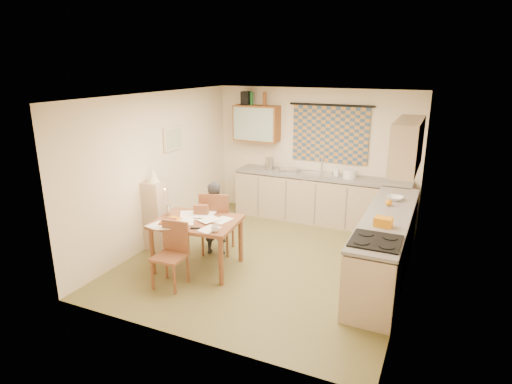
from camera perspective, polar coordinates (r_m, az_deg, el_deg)
The scene contains 44 objects.
floor at distance 6.78m, azimuth 1.76°, elevation -8.96°, with size 4.00×4.50×0.02m, color brown.
ceiling at distance 6.12m, azimuth 1.97°, elevation 12.81°, with size 4.00×4.50×0.02m, color white.
wall_back at distance 8.41m, azimuth 7.79°, elevation 5.08°, with size 4.00×0.02×2.50m, color beige.
wall_front at distance 4.44m, azimuth -9.45°, elevation -5.72°, with size 4.00×0.02×2.50m, color beige.
wall_left at distance 7.32m, azimuth -12.86°, elevation 3.05°, with size 0.02×4.50×2.50m, color beige.
wall_right at distance 5.90m, azimuth 20.20°, elevation -0.85°, with size 0.02×4.50×2.50m, color beige.
window_blind at distance 8.22m, azimuth 9.84°, elevation 7.55°, with size 1.45×0.03×1.05m, color #2F4A69.
curtain_rod at distance 8.14m, azimuth 10.00°, elevation 11.36°, with size 0.04×0.04×1.60m, color black.
wall_cabinet at distance 8.55m, azimuth 0.10°, elevation 9.15°, with size 0.90×0.34×0.70m, color brown.
wall_cabinet_glass at distance 8.40m, azimuth -0.39°, elevation 9.02°, with size 0.84×0.02×0.64m, color #99B2A5.
upper_cabinet_right at distance 6.31m, azimuth 19.54°, elevation 5.93°, with size 0.34×1.30×0.70m, color tan.
framed_print at distance 7.52m, azimuth -11.01°, elevation 7.03°, with size 0.04×0.50×0.40m, color beige.
print_canvas at distance 7.51m, azimuth -10.85°, elevation 7.02°, with size 0.01×0.42×0.32m, color silver.
counter_back at distance 8.26m, azimuth 8.46°, elevation -0.89°, with size 3.30×0.62×0.92m.
counter_right at distance 6.39m, azimuth 16.86°, elevation -6.84°, with size 0.62×2.95×0.92m.
stove at distance 5.45m, azimuth 15.31°, elevation -10.76°, with size 0.61×0.61×0.94m.
sink at distance 8.16m, azimuth 8.11°, elevation 2.04°, with size 0.55×0.45×0.10m, color silver.
tap at distance 8.28m, azimuth 8.77°, elevation 3.50°, with size 0.03×0.03×0.28m, color silver.
dish_rack at distance 8.31m, azimuth 4.42°, elevation 2.92°, with size 0.35×0.30×0.06m, color silver.
kettle at distance 8.43m, azimuth 1.88°, elevation 3.79°, with size 0.18×0.18×0.24m, color silver.
mixing_bowl at distance 7.99m, azimuth 12.39°, elevation 2.38°, with size 0.24×0.24×0.16m, color white.
soap_bottle at distance 8.09m, azimuth 10.73°, elevation 2.72°, with size 0.10×0.10×0.18m, color white.
bowl at distance 6.89m, azimuth 18.05°, elevation -0.79°, with size 0.27×0.27×0.06m, color white.
orange_bag at distance 5.74m, azimuth 16.60°, elevation -3.85°, with size 0.22×0.16×0.12m, color orange.
fruit_orange at distance 6.58m, azimuth 17.29°, elevation -1.35°, with size 0.10×0.10×0.10m, color orange.
speaker at distance 8.60m, azimuth -1.37°, elevation 12.41°, with size 0.16×0.20×0.26m, color black.
bottle_green at distance 8.55m, azimuth -0.61°, elevation 12.39°, with size 0.07×0.07×0.26m, color #195926.
bottle_brown at distance 8.43m, azimuth 1.16°, elevation 12.33°, with size 0.07×0.07×0.26m, color brown.
dining_table at distance 6.41m, azimuth -7.78°, elevation -6.86°, with size 1.28×1.02×0.75m.
chair_far at distance 6.92m, azimuth -5.13°, elevation -5.50°, with size 0.57×0.57×1.03m.
chair_near at distance 6.02m, azimuth -11.29°, elevation -9.76°, with size 0.42×0.42×0.89m.
person at distance 6.76m, azimuth -5.53°, elevation -3.50°, with size 0.49×0.38×1.20m, color black.
shelf_stand at distance 7.13m, azimuth -13.20°, elevation -3.08°, with size 0.32×0.30×1.13m, color tan.
lampshade at distance 6.93m, azimuth -13.57°, elevation 2.20°, with size 0.20×0.20×0.22m, color beige.
letter_rack at distance 6.45m, azimuth -7.33°, elevation -2.39°, with size 0.22×0.10×0.16m, color brown.
mug at distance 5.81m, azimuth -5.47°, elevation -4.89°, with size 0.14×0.14×0.09m, color white.
magazine at distance 6.27m, azimuth -12.61°, elevation -3.90°, with size 0.28×0.33×0.03m, color maroon.
book at distance 6.36m, azimuth -11.88°, elevation -3.57°, with size 0.23×0.29×0.02m, color orange.
orange_box at distance 6.15m, azimuth -12.01°, elevation -4.20°, with size 0.12×0.08×0.04m, color orange.
eyeglasses at distance 5.96m, azimuth -8.11°, elevation -4.81°, with size 0.13×0.04×0.02m, color black.
candle_holder at distance 6.52m, azimuth -11.66°, elevation -2.29°, with size 0.06×0.06×0.18m, color silver.
candle at distance 6.44m, azimuth -12.00°, elevation -0.68°, with size 0.02×0.02×0.22m, color white.
candle_flame at distance 6.41m, azimuth -12.07°, elevation 0.35°, with size 0.02×0.02×0.02m, color #FFCC66.
papers at distance 6.28m, azimuth -8.50°, elevation -3.64°, with size 1.00×1.03×0.02m.
Camera 1 is at (2.33, -5.65, 2.93)m, focal length 30.00 mm.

